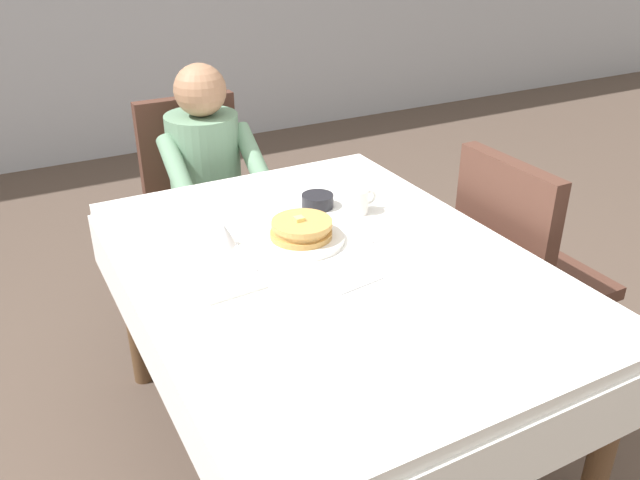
% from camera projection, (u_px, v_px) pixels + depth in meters
% --- Properties ---
extents(ground_plane, '(14.00, 14.00, 0.00)m').
position_uv_depth(ground_plane, '(330.00, 447.00, 2.27)').
color(ground_plane, brown).
extents(dining_table_main, '(1.12, 1.52, 0.74)m').
position_uv_depth(dining_table_main, '(332.00, 286.00, 1.97)').
color(dining_table_main, white).
rests_on(dining_table_main, ground).
extents(chair_diner, '(0.44, 0.45, 0.93)m').
position_uv_depth(chair_diner, '(199.00, 191.00, 2.93)').
color(chair_diner, '#4C2D23').
rests_on(chair_diner, ground).
extents(diner_person, '(0.40, 0.43, 1.12)m').
position_uv_depth(diner_person, '(208.00, 173.00, 2.74)').
color(diner_person, gray).
rests_on(diner_person, ground).
extents(chair_right_side, '(0.45, 0.44, 0.93)m').
position_uv_depth(chair_right_side, '(519.00, 262.00, 2.35)').
color(chair_right_side, '#4C2D23').
rests_on(chair_right_side, ground).
extents(plate_breakfast, '(0.28, 0.28, 0.02)m').
position_uv_depth(plate_breakfast, '(299.00, 239.00, 2.03)').
color(plate_breakfast, white).
rests_on(plate_breakfast, dining_table_main).
extents(breakfast_stack, '(0.19, 0.19, 0.07)m').
position_uv_depth(breakfast_stack, '(301.00, 229.00, 2.02)').
color(breakfast_stack, tan).
rests_on(breakfast_stack, plate_breakfast).
extents(cup_coffee, '(0.11, 0.08, 0.08)m').
position_uv_depth(cup_coffee, '(358.00, 201.00, 2.21)').
color(cup_coffee, white).
rests_on(cup_coffee, dining_table_main).
extents(bowl_butter, '(0.11, 0.11, 0.04)m').
position_uv_depth(bowl_butter, '(318.00, 201.00, 2.26)').
color(bowl_butter, black).
rests_on(bowl_butter, dining_table_main).
extents(syrup_pitcher, '(0.08, 0.08, 0.07)m').
position_uv_depth(syrup_pitcher, '(224.00, 234.00, 1.99)').
color(syrup_pitcher, silver).
rests_on(syrup_pitcher, dining_table_main).
extents(fork_left_of_plate, '(0.02, 0.18, 0.00)m').
position_uv_depth(fork_left_of_plate, '(245.00, 257.00, 1.94)').
color(fork_left_of_plate, silver).
rests_on(fork_left_of_plate, dining_table_main).
extents(knife_right_of_plate, '(0.03, 0.20, 0.00)m').
position_uv_depth(knife_right_of_plate, '(355.00, 230.00, 2.10)').
color(knife_right_of_plate, silver).
rests_on(knife_right_of_plate, dining_table_main).
extents(spoon_near_edge, '(0.15, 0.03, 0.00)m').
position_uv_depth(spoon_near_edge, '(363.00, 285.00, 1.80)').
color(spoon_near_edge, silver).
rests_on(spoon_near_edge, dining_table_main).
extents(napkin_folded, '(0.18, 0.13, 0.01)m').
position_uv_depth(napkin_folded, '(230.00, 287.00, 1.79)').
color(napkin_folded, white).
rests_on(napkin_folded, dining_table_main).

